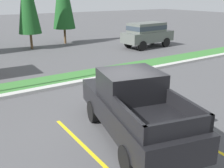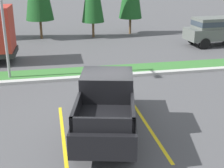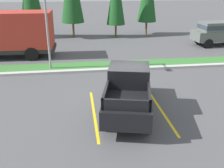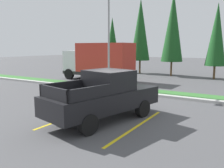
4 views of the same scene
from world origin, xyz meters
TOP-DOWN VIEW (x-y plane):
  - ground_plane at (0.00, 0.00)m, footprint 120.00×120.00m
  - parking_line_near at (-1.55, -0.82)m, footprint 0.12×4.80m
  - parking_line_far at (1.55, -0.82)m, footprint 0.12×4.80m
  - curb_strip at (0.00, 5.00)m, footprint 56.00×0.40m
  - grass_median at (0.00, 6.10)m, footprint 56.00×1.80m
  - pickup_truck_main at (0.01, -0.77)m, footprint 3.04×5.52m
  - cargo_truck_distant at (-7.09, 9.19)m, footprint 6.86×2.66m
  - street_light at (-3.97, 5.74)m, footprint 0.24×1.49m
  - cypress_tree_leftmost at (-9.98, 16.26)m, footprint 1.71×1.71m
  - cypress_tree_left_inner at (-6.38, 16.54)m, footprint 2.20×2.20m
  - cypress_tree_center at (-2.40, 15.80)m, footprint 2.23×2.23m
  - cypress_tree_right_inner at (1.89, 15.54)m, footprint 1.85×1.85m

SIDE VIEW (x-z plane):
  - ground_plane at x=0.00m, z-range 0.00..0.00m
  - parking_line_near at x=-1.55m, z-range 0.00..0.01m
  - parking_line_far at x=1.55m, z-range 0.00..0.01m
  - grass_median at x=0.00m, z-range 0.00..0.06m
  - curb_strip at x=0.00m, z-range 0.00..0.15m
  - pickup_truck_main at x=0.01m, z-range -0.01..2.09m
  - cargo_truck_distant at x=-7.09m, z-range 0.15..3.55m
  - street_light at x=-3.97m, z-range 0.54..7.06m
  - cypress_tree_leftmost at x=-9.98m, z-range 0.58..7.18m
  - cypress_tree_right_inner at x=1.89m, z-range 0.63..7.76m
  - cypress_tree_left_inner at x=-6.38m, z-range 0.76..9.23m
  - cypress_tree_center at x=-2.40m, z-range 0.76..9.34m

